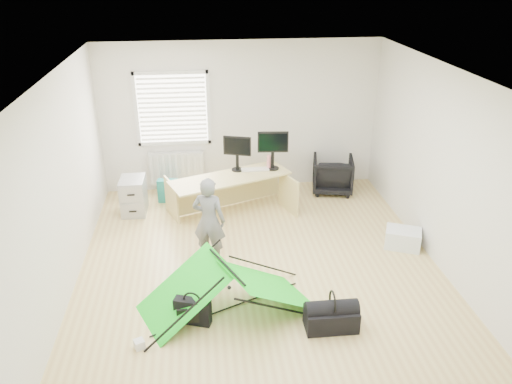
{
  "coord_description": "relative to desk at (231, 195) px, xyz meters",
  "views": [
    {
      "loc": [
        -0.75,
        -5.92,
        3.94
      ],
      "look_at": [
        0.0,
        0.4,
        0.95
      ],
      "focal_mm": 35.0,
      "sensor_mm": 36.0,
      "label": 1
    }
  ],
  "objects": [
    {
      "name": "storage_crate",
      "position": [
        2.48,
        -1.38,
        -0.2
      ],
      "size": [
        0.61,
        0.53,
        0.29
      ],
      "primitive_type": "cube",
      "rotation": [
        0.0,
        0.0,
        -0.41
      ],
      "color": "white",
      "rests_on": "ground"
    },
    {
      "name": "thermos",
      "position": [
        0.68,
        0.28,
        0.46
      ],
      "size": [
        0.07,
        0.07,
        0.24
      ],
      "primitive_type": "cylinder",
      "rotation": [
        0.0,
        0.0,
        -0.1
      ],
      "color": "#CF7475",
      "rests_on": "desk"
    },
    {
      "name": "desk",
      "position": [
        0.0,
        0.0,
        0.0
      ],
      "size": [
        2.09,
        1.31,
        0.68
      ],
      "primitive_type": "cube",
      "rotation": [
        0.0,
        0.0,
        0.37
      ],
      "color": "tan",
      "rests_on": "ground"
    },
    {
      "name": "filing_cabinet",
      "position": [
        -1.62,
        0.24,
        -0.03
      ],
      "size": [
        0.41,
        0.54,
        0.62
      ],
      "primitive_type": "cube",
      "rotation": [
        0.0,
        0.0,
        -0.02
      ],
      "color": "#A3A5A8",
      "rests_on": "ground"
    },
    {
      "name": "kite",
      "position": [
        -0.22,
        -2.55,
        -0.02
      ],
      "size": [
        2.22,
        1.64,
        0.63
      ],
      "primitive_type": null,
      "rotation": [
        0.0,
        0.0,
        0.42
      ],
      "color": "#15DE1F",
      "rests_on": "ground"
    },
    {
      "name": "keyboard",
      "position": [
        0.44,
        0.24,
        0.35
      ],
      "size": [
        0.47,
        0.17,
        0.02
      ],
      "primitive_type": "cube",
      "rotation": [
        0.0,
        0.0,
        0.02
      ],
      "color": "beige",
      "rests_on": "desk"
    },
    {
      "name": "person",
      "position": [
        -0.4,
        -1.4,
        0.3
      ],
      "size": [
        0.54,
        0.45,
        1.28
      ],
      "primitive_type": "imported",
      "rotation": [
        0.0,
        0.0,
        2.8
      ],
      "color": "slate",
      "rests_on": "ground"
    },
    {
      "name": "duffel_bag",
      "position": [
        0.95,
        -3.04,
        -0.21
      ],
      "size": [
        0.61,
        0.32,
        0.27
      ],
      "primitive_type": "cube",
      "rotation": [
        0.0,
        0.0,
        -0.01
      ],
      "color": "black",
      "rests_on": "ground"
    },
    {
      "name": "laptop_bag",
      "position": [
        -0.65,
        -2.75,
        -0.18
      ],
      "size": [
        0.45,
        0.27,
        0.33
      ],
      "primitive_type": "cube",
      "rotation": [
        0.0,
        0.0,
        -0.34
      ],
      "color": "black",
      "rests_on": "ground"
    },
    {
      "name": "ground",
      "position": [
        0.28,
        -1.61,
        -0.34
      ],
      "size": [
        5.5,
        5.5,
        0.0
      ],
      "primitive_type": "plane",
      "color": "#D5B871",
      "rests_on": "ground"
    },
    {
      "name": "office_chair",
      "position": [
        1.93,
        0.69,
        -0.01
      ],
      "size": [
        0.85,
        0.86,
        0.66
      ],
      "primitive_type": "imported",
      "rotation": [
        0.0,
        0.0,
        2.93
      ],
      "color": "black",
      "rests_on": "ground"
    },
    {
      "name": "radiator",
      "position": [
        -0.92,
        1.06,
        0.11
      ],
      "size": [
        1.0,
        0.12,
        0.6
      ],
      "primitive_type": "cube",
      "color": "silver",
      "rests_on": "back_wall"
    },
    {
      "name": "monitor_right",
      "position": [
        0.74,
        0.26,
        0.58
      ],
      "size": [
        0.52,
        0.15,
        0.49
      ],
      "primitive_type": "cube",
      "rotation": [
        0.0,
        0.0,
        -0.08
      ],
      "color": "black",
      "rests_on": "desk"
    },
    {
      "name": "window",
      "position": [
        -0.92,
        1.1,
        1.21
      ],
      "size": [
        1.2,
        0.06,
        1.2
      ],
      "primitive_type": "cube",
      "color": "silver",
      "rests_on": "back_wall"
    },
    {
      "name": "monitor_left",
      "position": [
        0.14,
        0.27,
        0.56
      ],
      "size": [
        0.47,
        0.24,
        0.44
      ],
      "primitive_type": "cube",
      "rotation": [
        0.0,
        0.0,
        -0.31
      ],
      "color": "black",
      "rests_on": "desk"
    },
    {
      "name": "back_wall",
      "position": [
        0.28,
        1.14,
        1.01
      ],
      "size": [
        5.0,
        0.02,
        2.7
      ],
      "primitive_type": "cube",
      "color": "silver",
      "rests_on": "ground"
    },
    {
      "name": "white_box",
      "position": [
        -1.25,
        -3.11,
        -0.29
      ],
      "size": [
        0.14,
        0.14,
        0.11
      ],
      "primitive_type": "cube",
      "rotation": [
        0.0,
        0.0,
        0.42
      ],
      "color": "silver",
      "rests_on": "ground"
    },
    {
      "name": "tote_bag",
      "position": [
        -1.07,
        0.6,
        -0.13
      ],
      "size": [
        0.37,
        0.21,
        0.42
      ],
      "primitive_type": "cube",
      "rotation": [
        0.0,
        0.0,
        -0.15
      ],
      "color": "#1C7975",
      "rests_on": "ground"
    }
  ]
}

